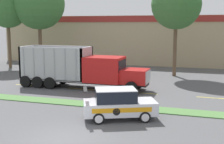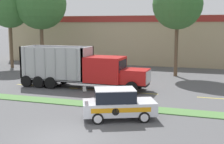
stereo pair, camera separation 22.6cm
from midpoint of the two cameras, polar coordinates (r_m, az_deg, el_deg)
The scene contains 10 objects.
ground_plane at distance 15.70m, azimuth -9.16°, elevation -11.94°, with size 600.00×600.00×0.00m, color #515154.
grass_verge at distance 21.34m, azimuth -1.26°, elevation -6.17°, with size 120.00×1.46×0.06m, color #517F42.
centre_line_2 at distance 29.60m, azimuth -15.47°, elevation -2.34°, with size 2.40×0.14×0.01m, color yellow.
centre_line_3 at distance 27.04m, azimuth -5.85°, elevation -3.09°, with size 2.40×0.14×0.01m, color yellow.
centre_line_4 at distance 25.39m, azimuth 5.41°, elevation -3.86°, with size 2.40×0.14×0.01m, color yellow.
centre_line_5 at distance 24.83m, azimuth 17.70°, elevation -4.53°, with size 2.40×0.14×0.01m, color yellow.
dump_truck_lead at distance 26.90m, azimuth -4.01°, elevation 0.22°, with size 11.36×2.80×3.58m.
rally_car at distance 18.31m, azimuth 0.84°, elevation -5.83°, with size 4.60×3.42×1.85m.
store_building_backdrop at distance 47.86m, azimuth 5.66°, elevation 6.06°, with size 40.35×12.10×6.69m.
tree_behind_centre at distance 41.97m, azimuth -18.74°, elevation 11.71°, with size 5.00×5.00×11.31m.
Camera 1 is at (6.68, -13.08, 5.50)m, focal length 50.00 mm.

